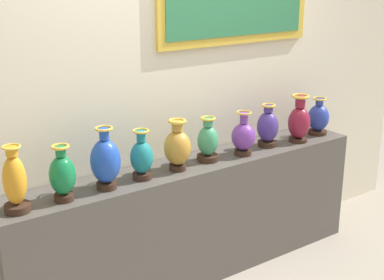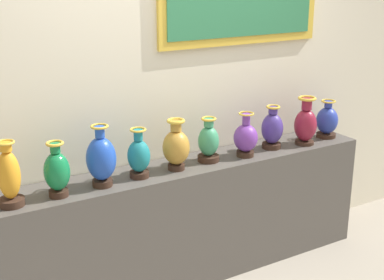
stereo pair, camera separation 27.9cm
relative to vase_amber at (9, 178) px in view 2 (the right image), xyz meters
name	(u,v)px [view 2 (the right image)]	position (x,y,z in m)	size (l,w,h in m)	color
ground_plane	(192,273)	(1.25, 0.07, -1.05)	(10.91, 10.91, 0.00)	gray
display_shelf	(192,220)	(1.25, 0.07, -0.61)	(2.80, 0.40, 0.87)	#4C4742
back_wall	(175,74)	(1.26, 0.32, 0.41)	(4.91, 0.14, 2.90)	beige
vase_amber	(9,178)	(0.00, 0.00, 0.00)	(0.15, 0.15, 0.39)	#382319
vase_emerald	(57,172)	(0.27, -0.01, -0.02)	(0.16, 0.16, 0.34)	#382319
vase_sapphire	(101,159)	(0.56, 0.01, 0.01)	(0.19, 0.19, 0.40)	#382319
vase_teal	(139,156)	(0.82, 0.02, -0.03)	(0.15, 0.15, 0.33)	#382319
vase_ochre	(176,147)	(1.10, 0.02, -0.01)	(0.18, 0.18, 0.35)	#382319
vase_jade	(209,142)	(1.38, 0.05, -0.03)	(0.15, 0.15, 0.32)	#382319
vase_violet	(246,138)	(1.66, 0.00, -0.04)	(0.17, 0.17, 0.33)	#382319
vase_indigo	(272,129)	(1.94, 0.05, -0.02)	(0.16, 0.16, 0.33)	#382319
vase_burgundy	(306,124)	(2.22, -0.01, -0.01)	(0.17, 0.17, 0.37)	#382319
vase_cobalt	(327,121)	(2.49, 0.04, -0.04)	(0.17, 0.17, 0.30)	#382319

